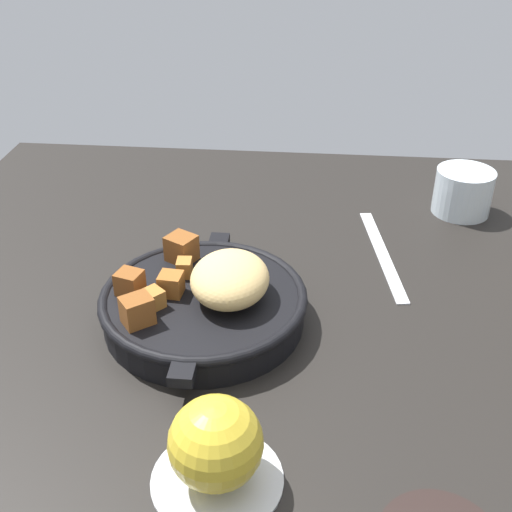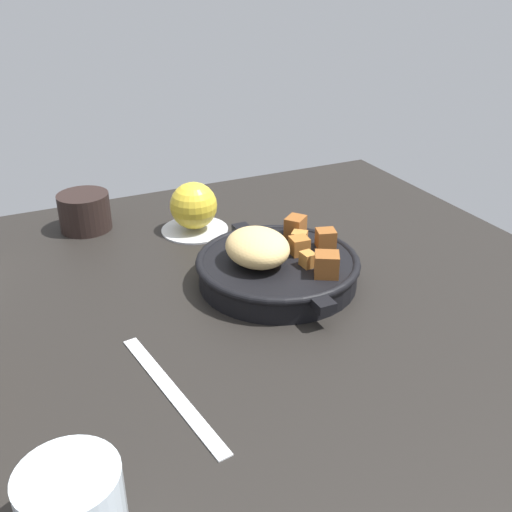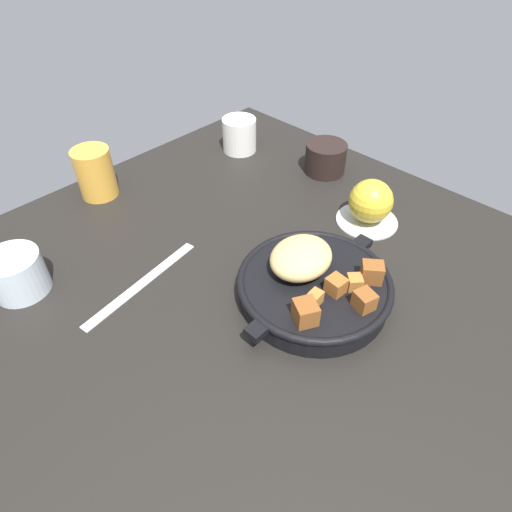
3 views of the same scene
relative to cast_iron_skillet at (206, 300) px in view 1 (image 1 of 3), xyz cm
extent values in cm
cube|color=black|center=(-4.08, 5.98, -4.06)|extent=(91.97, 97.80, 2.40)
cylinder|color=black|center=(-0.01, -0.25, -1.01)|extent=(22.32, 22.32, 3.70)
torus|color=black|center=(-0.01, -0.25, 0.54)|extent=(23.07, 23.07, 1.20)
cube|color=black|center=(12.36, -0.25, 0.28)|extent=(2.64, 2.40, 1.20)
cube|color=black|center=(-12.38, -0.25, 0.28)|extent=(2.64, 2.40, 1.20)
ellipsoid|color=tan|center=(0.23, 2.80, 3.20)|extent=(10.06, 8.52, 4.73)
cube|color=brown|center=(5.65, -6.07, 2.36)|extent=(3.85, 3.95, 3.05)
cube|color=#A86B2D|center=(-3.57, -2.98, 1.84)|extent=(2.12, 1.79, 2.01)
cube|color=#935623|center=(0.20, -3.72, 2.08)|extent=(2.59, 2.69, 2.49)
cube|color=brown|center=(-6.89, -3.92, 2.42)|extent=(4.08, 4.18, 3.16)
cube|color=#A86B2D|center=(2.73, -5.16, 1.85)|extent=(2.92, 2.92, 2.03)
cube|color=brown|center=(0.48, -8.25, 2.17)|extent=(3.13, 3.27, 2.67)
cylinder|color=#B7BABF|center=(21.61, 4.36, -2.56)|extent=(11.20, 11.20, 0.60)
sphere|color=gold|center=(21.61, 4.36, 1.65)|extent=(7.83, 7.83, 7.83)
cube|color=silver|center=(-16.43, 20.82, -2.68)|extent=(22.62, 4.88, 0.36)
cylinder|color=silver|center=(-29.75, 33.10, 0.42)|extent=(8.34, 8.34, 6.57)
camera|label=1|loc=(57.11, 10.96, 41.56)|focal=45.09mm
camera|label=2|loc=(-65.57, 33.97, 39.15)|focal=41.88mm
camera|label=3|loc=(-38.69, -25.51, 46.94)|focal=30.92mm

